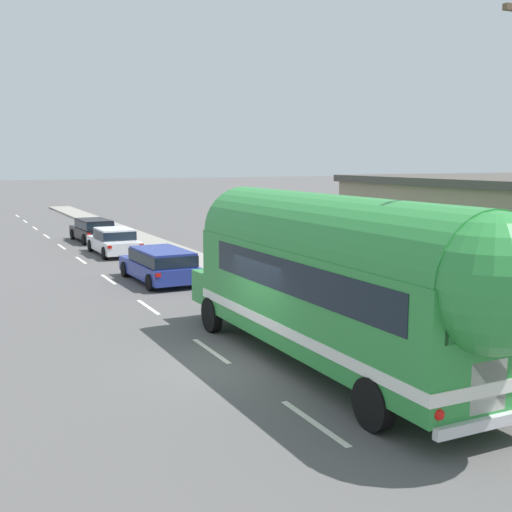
{
  "coord_description": "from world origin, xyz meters",
  "views": [
    {
      "loc": [
        -6.11,
        -14.06,
        4.91
      ],
      "look_at": [
        1.64,
        2.04,
        2.28
      ],
      "focal_mm": 46.3,
      "sensor_mm": 36.0,
      "label": 1
    }
  ],
  "objects_px": {
    "painted_bus": "(341,276)",
    "car_second": "(114,240)",
    "car_lead": "(160,263)",
    "car_third": "(93,229)"
  },
  "relations": [
    {
      "from": "painted_bus",
      "to": "car_second",
      "type": "height_order",
      "value": "painted_bus"
    },
    {
      "from": "car_second",
      "to": "painted_bus",
      "type": "bearing_deg",
      "value": -90.06
    },
    {
      "from": "painted_bus",
      "to": "car_lead",
      "type": "relative_size",
      "value": 2.54
    },
    {
      "from": "car_second",
      "to": "car_lead",
      "type": "bearing_deg",
      "value": -91.54
    },
    {
      "from": "car_lead",
      "to": "car_third",
      "type": "height_order",
      "value": "same"
    },
    {
      "from": "car_lead",
      "to": "car_second",
      "type": "relative_size",
      "value": 1.03
    },
    {
      "from": "car_second",
      "to": "car_third",
      "type": "relative_size",
      "value": 1.03
    },
    {
      "from": "car_second",
      "to": "car_third",
      "type": "xyz_separation_m",
      "value": [
        0.15,
        5.82,
        0.04
      ]
    },
    {
      "from": "car_second",
      "to": "car_third",
      "type": "distance_m",
      "value": 5.83
    },
    {
      "from": "car_lead",
      "to": "car_third",
      "type": "xyz_separation_m",
      "value": [
        0.38,
        14.41,
        -0.01
      ]
    }
  ]
}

